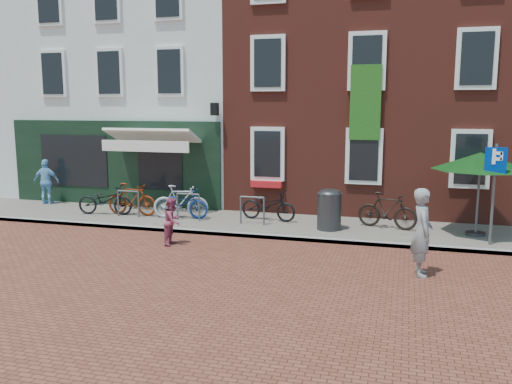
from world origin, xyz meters
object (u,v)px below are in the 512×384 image
(bicycle_4, at_px, (268,205))
(bicycle_1, at_px, (132,199))
(parking_sign, at_px, (494,177))
(bicycle_0, at_px, (105,200))
(litter_bin, at_px, (329,207))
(bicycle_2, at_px, (181,203))
(bicycle_3, at_px, (181,202))
(woman, at_px, (422,232))
(parasol, at_px, (481,158))
(cafe_person, at_px, (46,182))
(bicycle_5, at_px, (387,211))
(boy, at_px, (173,221))

(bicycle_4, bearing_deg, bicycle_1, 105.81)
(parking_sign, relative_size, bicycle_0, 1.44)
(litter_bin, relative_size, bicycle_2, 0.70)
(bicycle_3, bearing_deg, woman, -130.61)
(bicycle_0, bearing_deg, bicycle_1, -91.42)
(litter_bin, distance_m, parasol, 4.14)
(cafe_person, distance_m, bicycle_0, 3.16)
(litter_bin, relative_size, bicycle_5, 0.72)
(boy, bearing_deg, bicycle_1, 45.63)
(parking_sign, distance_m, bicycle_1, 10.43)
(boy, height_order, bicycle_5, boy)
(bicycle_4, bearing_deg, cafe_person, 96.34)
(parasol, bearing_deg, boy, -160.22)
(bicycle_5, bearing_deg, bicycle_1, 107.22)
(bicycle_2, distance_m, bicycle_5, 6.14)
(litter_bin, bearing_deg, bicycle_1, 177.49)
(litter_bin, xyz_separation_m, bicycle_2, (-4.59, 0.30, -0.17))
(parking_sign, bearing_deg, bicycle_4, 167.95)
(parking_sign, relative_size, parasol, 1.01)
(litter_bin, relative_size, woman, 0.66)
(bicycle_5, bearing_deg, bicycle_3, 107.45)
(parking_sign, height_order, bicycle_2, parking_sign)
(bicycle_1, height_order, bicycle_2, bicycle_1)
(parasol, height_order, bicycle_4, parasol)
(parasol, distance_m, bicycle_0, 11.09)
(bicycle_0, xyz_separation_m, bicycle_1, (0.87, 0.13, 0.05))
(bicycle_0, height_order, bicycle_1, bicycle_1)
(boy, distance_m, bicycle_0, 4.24)
(litter_bin, relative_size, parasol, 0.49)
(bicycle_1, xyz_separation_m, bicycle_3, (1.64, 0.04, 0.00))
(parasol, height_order, bicycle_5, parasol)
(bicycle_3, bearing_deg, bicycle_4, -95.25)
(bicycle_2, bearing_deg, boy, -161.55)
(parasol, xyz_separation_m, bicycle_3, (-8.46, -0.07, -1.56))
(boy, bearing_deg, bicycle_5, -59.97)
(bicycle_2, bearing_deg, litter_bin, -94.58)
(parasol, xyz_separation_m, cafe_person, (-13.93, 0.85, -1.28))
(bicycle_4, bearing_deg, bicycle_2, 108.80)
(woman, relative_size, bicycle_4, 1.06)
(bicycle_4, xyz_separation_m, bicycle_5, (3.48, -0.13, 0.05))
(parking_sign, distance_m, bicycle_5, 3.03)
(bicycle_5, bearing_deg, parking_sign, -99.40)
(bicycle_3, bearing_deg, boy, -174.33)
(parking_sign, height_order, woman, parking_sign)
(parasol, xyz_separation_m, bicycle_0, (-10.97, -0.24, -1.61))
(litter_bin, xyz_separation_m, bicycle_3, (-4.60, 0.31, -0.12))
(cafe_person, relative_size, bicycle_3, 0.93)
(boy, relative_size, bicycle_1, 0.72)
(parking_sign, xyz_separation_m, bicycle_3, (-8.69, 0.89, -1.18))
(bicycle_0, bearing_deg, bicycle_5, -96.76)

